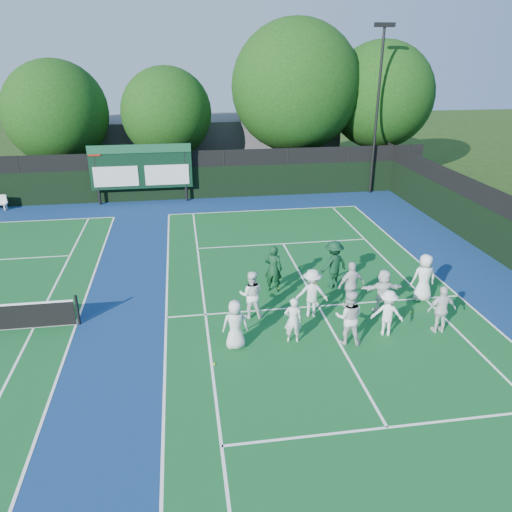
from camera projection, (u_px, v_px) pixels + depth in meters
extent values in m
plane|color=#1C370F|center=(326.00, 320.00, 17.27)|extent=(120.00, 120.00, 0.00)
cube|color=navy|center=(151.00, 319.00, 17.34)|extent=(34.00, 32.00, 0.01)
cube|color=#125724|center=(318.00, 306.00, 18.18)|extent=(10.97, 23.77, 0.00)
cube|color=white|center=(264.00, 210.00, 29.03)|extent=(10.97, 0.08, 0.00)
cube|color=white|center=(166.00, 317.00, 17.41)|extent=(0.08, 23.77, 0.00)
cube|color=white|center=(458.00, 296.00, 18.95)|extent=(0.08, 23.77, 0.00)
cube|color=white|center=(205.00, 314.00, 17.60)|extent=(0.08, 23.77, 0.00)
cube|color=white|center=(424.00, 298.00, 18.76)|extent=(0.08, 23.77, 0.00)
cube|color=white|center=(387.00, 427.00, 12.34)|extent=(8.23, 0.08, 0.00)
cube|color=white|center=(283.00, 244.00, 24.02)|extent=(8.23, 0.08, 0.00)
cube|color=white|center=(318.00, 306.00, 18.18)|extent=(0.08, 12.80, 0.00)
cube|color=white|center=(10.00, 222.00, 27.07)|extent=(10.97, 0.08, 0.00)
cube|color=white|center=(76.00, 324.00, 16.99)|extent=(0.08, 23.77, 0.00)
cube|color=white|center=(34.00, 327.00, 16.79)|extent=(0.08, 23.77, 0.00)
cube|color=black|center=(160.00, 184.00, 30.66)|extent=(34.00, 0.08, 2.00)
cube|color=black|center=(158.00, 160.00, 30.08)|extent=(34.00, 0.05, 1.00)
cylinder|color=black|center=(97.00, 176.00, 29.50)|extent=(0.16, 0.16, 3.50)
cylinder|color=black|center=(185.00, 173.00, 30.23)|extent=(0.16, 0.16, 3.50)
cube|color=black|center=(141.00, 167.00, 29.69)|extent=(6.00, 0.15, 2.60)
cube|color=#154C2E|center=(139.00, 149.00, 29.18)|extent=(6.00, 0.05, 0.50)
cube|color=silver|center=(116.00, 177.00, 29.58)|extent=(2.60, 0.04, 1.20)
cube|color=silver|center=(167.00, 175.00, 30.00)|extent=(2.60, 0.04, 1.20)
cube|color=#9C180D|center=(94.00, 152.00, 28.85)|extent=(0.70, 0.04, 0.50)
cube|color=#55555A|center=(214.00, 144.00, 38.14)|extent=(18.00, 6.00, 4.00)
cylinder|color=black|center=(377.00, 114.00, 30.75)|extent=(0.16, 0.16, 10.00)
cube|color=black|center=(385.00, 25.00, 28.83)|extent=(1.20, 0.30, 0.25)
cylinder|color=black|center=(78.00, 310.00, 16.80)|extent=(0.10, 0.10, 1.10)
cube|color=silver|center=(6.00, 207.00, 29.08)|extent=(0.10, 0.34, 0.38)
cylinder|color=black|center=(65.00, 171.00, 32.87)|extent=(0.44, 0.44, 2.54)
sphere|color=#0F360C|center=(56.00, 113.00, 31.45)|extent=(6.52, 6.52, 6.52)
sphere|color=#0F360C|center=(68.00, 123.00, 32.06)|extent=(4.56, 4.56, 4.56)
cylinder|color=black|center=(170.00, 167.00, 33.82)|extent=(0.44, 0.44, 2.66)
sphere|color=#0F360C|center=(166.00, 113.00, 32.46)|extent=(5.86, 5.86, 5.86)
sphere|color=#0F360C|center=(176.00, 121.00, 33.05)|extent=(4.11, 4.11, 4.11)
cylinder|color=black|center=(294.00, 159.00, 34.92)|extent=(0.44, 0.44, 3.19)
sphere|color=#0F360C|center=(296.00, 87.00, 33.08)|extent=(8.58, 8.58, 8.58)
sphere|color=#0F360C|center=(303.00, 99.00, 33.76)|extent=(6.01, 6.01, 6.01)
cylinder|color=black|center=(375.00, 157.00, 35.78)|extent=(0.44, 0.44, 3.08)
sphere|color=#0F360C|center=(381.00, 95.00, 34.16)|extent=(7.19, 7.19, 7.19)
sphere|color=#0F360C|center=(386.00, 106.00, 34.79)|extent=(5.04, 5.04, 5.04)
sphere|color=#C9DF1A|center=(214.00, 364.00, 14.80)|extent=(0.07, 0.07, 0.07)
sphere|color=#C9DF1A|center=(316.00, 284.00, 19.86)|extent=(0.07, 0.07, 0.07)
sphere|color=#C9DF1A|center=(411.00, 312.00, 17.72)|extent=(0.07, 0.07, 0.07)
sphere|color=#C9DF1A|center=(233.00, 325.00, 16.91)|extent=(0.07, 0.07, 0.07)
sphere|color=#C9DF1A|center=(278.00, 288.00, 19.51)|extent=(0.07, 0.07, 0.07)
imported|color=silver|center=(235.00, 325.00, 15.39)|extent=(0.80, 0.52, 1.63)
imported|color=silver|center=(293.00, 320.00, 15.72)|extent=(0.62, 0.45, 1.56)
imported|color=silver|center=(349.00, 317.00, 15.62)|extent=(1.04, 0.91, 1.82)
imported|color=white|center=(388.00, 313.00, 16.12)|extent=(1.16, 0.90, 1.58)
imported|color=white|center=(442.00, 310.00, 16.25)|extent=(0.97, 0.41, 1.65)
imported|color=white|center=(251.00, 295.00, 17.17)|extent=(0.95, 0.80, 1.73)
imported|color=silver|center=(312.00, 293.00, 17.26)|extent=(1.22, 0.84, 1.75)
imported|color=silver|center=(351.00, 285.00, 17.82)|extent=(1.10, 0.64, 1.77)
imported|color=white|center=(383.00, 291.00, 17.58)|extent=(1.51, 0.55, 1.60)
imported|color=white|center=(424.00, 278.00, 18.33)|extent=(0.91, 0.61, 1.82)
imported|color=#0E351C|center=(273.00, 269.00, 19.00)|extent=(0.81, 0.68, 1.88)
imported|color=#0E331D|center=(333.00, 265.00, 19.29)|extent=(1.42, 1.12, 1.93)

